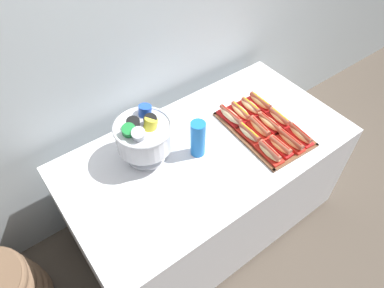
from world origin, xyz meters
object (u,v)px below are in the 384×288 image
object	(u,v)px
hot_dog_0	(269,152)
punch_bowl	(143,135)
hot_dog_11	(260,102)
serving_tray	(264,129)
hot_dog_1	(280,146)
hot_dog_4	(249,133)
hot_dog_10	(250,107)
hot_dog_5	(259,128)
hot_dog_7	(279,118)
hot_dog_6	(269,123)
cup_stack	(198,139)
hot_dog_3	(300,135)
buffet_table	(206,186)
hot_dog_8	(231,116)
hot_dog_9	(241,112)
hot_dog_2	(290,141)

from	to	relation	value
hot_dog_0	punch_bowl	world-z (taller)	punch_bowl
hot_dog_11	punch_bowl	world-z (taller)	punch_bowl
serving_tray	hot_dog_11	distance (m)	0.20
hot_dog_1	hot_dog_4	size ratio (longest dim) A/B	0.90
hot_dog_10	hot_dog_11	bearing A→B (deg)	-2.87
hot_dog_4	hot_dog_10	xyz separation A→B (m)	(0.16, 0.16, -0.00)
hot_dog_5	hot_dog_7	world-z (taller)	hot_dog_5
hot_dog_6	hot_dog_10	world-z (taller)	hot_dog_10
punch_bowl	cup_stack	world-z (taller)	punch_bowl
hot_dog_3	hot_dog_10	world-z (taller)	hot_dog_3
serving_tray	hot_dog_1	bearing A→B (deg)	-105.67
serving_tray	hot_dog_10	world-z (taller)	hot_dog_10
hot_dog_3	hot_dog_6	world-z (taller)	hot_dog_3
hot_dog_5	hot_dog_10	xyz separation A→B (m)	(0.08, 0.16, -0.00)
buffet_table	hot_dog_3	world-z (taller)	hot_dog_3
hot_dog_7	hot_dog_11	distance (m)	0.17
hot_dog_8	cup_stack	size ratio (longest dim) A/B	0.85
hot_dog_6	hot_dog_8	bearing A→B (deg)	129.40
hot_dog_0	hot_dog_7	bearing A→B (deg)	33.38
buffet_table	punch_bowl	bearing A→B (deg)	153.44
serving_tray	hot_dog_9	bearing A→B (deg)	99.93
hot_dog_2	punch_bowl	distance (m)	0.79
hot_dog_8	punch_bowl	size ratio (longest dim) A/B	0.62
hot_dog_2	hot_dog_8	distance (m)	0.36
hot_dog_3	buffet_table	bearing A→B (deg)	150.52
buffet_table	hot_dog_9	size ratio (longest dim) A/B	9.04
hot_dog_8	hot_dog_9	size ratio (longest dim) A/B	1.04
hot_dog_4	cup_stack	size ratio (longest dim) A/B	0.79
hot_dog_9	hot_dog_11	world-z (taller)	hot_dog_11
hot_dog_6	hot_dog_10	size ratio (longest dim) A/B	1.06
hot_dog_3	hot_dog_4	xyz separation A→B (m)	(-0.22, 0.18, -0.00)
buffet_table	hot_dog_4	xyz separation A→B (m)	(0.23, -0.07, 0.39)
serving_tray	hot_dog_4	size ratio (longest dim) A/B	3.20
serving_tray	hot_dog_9	xyz separation A→B (m)	(-0.03, 0.17, 0.03)
serving_tray	hot_dog_5	bearing A→B (deg)	177.13
hot_dog_2	punch_bowl	world-z (taller)	punch_bowl
hot_dog_4	hot_dog_11	bearing A→B (deg)	33.38
hot_dog_8	hot_dog_10	world-z (taller)	hot_dog_8
hot_dog_6	hot_dog_2	bearing A→B (deg)	-92.87
buffet_table	hot_dog_11	distance (m)	0.61
buffet_table	hot_dog_1	world-z (taller)	hot_dog_1
hot_dog_6	hot_dog_8	xyz separation A→B (m)	(-0.14, 0.17, 0.00)
hot_dog_4	hot_dog_3	bearing A→B (deg)	-39.12
hot_dog_3	hot_dog_8	xyz separation A→B (m)	(-0.21, 0.34, -0.00)
hot_dog_1	hot_dog_8	size ratio (longest dim) A/B	0.83
hot_dog_2	hot_dog_11	world-z (taller)	same
hot_dog_6	hot_dog_8	world-z (taller)	hot_dog_8
hot_dog_10	hot_dog_4	bearing A→B (deg)	-135.14
hot_dog_0	hot_dog_1	xyz separation A→B (m)	(0.07, -0.00, 0.00)
hot_dog_1	hot_dog_7	distance (m)	0.22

